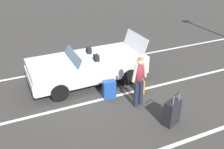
{
  "coord_description": "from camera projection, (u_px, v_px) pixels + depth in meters",
  "views": [
    {
      "loc": [
        2.54,
        7.8,
        4.58
      ],
      "look_at": [
        -0.43,
        1.19,
        0.75
      ],
      "focal_mm": 40.36,
      "sensor_mm": 36.0,
      "label": 1
    }
  ],
  "objects": [
    {
      "name": "suitcase_medium_bright",
      "position": [
        109.0,
        90.0,
        8.21
      ],
      "size": [
        0.43,
        0.29,
        0.62
      ],
      "rotation": [
        0.0,
        0.0,
        4.6
      ],
      "color": "#1E479E",
      "rests_on": "ground_plane"
    },
    {
      "name": "lot_line_mid",
      "position": [
        102.0,
        99.0,
        8.25
      ],
      "size": [
        18.0,
        0.12,
        0.01
      ],
      "primitive_type": "cube",
      "color": "silver",
      "rests_on": "ground_plane"
    },
    {
      "name": "convertible_car",
      "position": [
        82.0,
        68.0,
        9.0
      ],
      "size": [
        4.18,
        1.88,
        1.53
      ],
      "rotation": [
        0.0,
        0.0,
        0.01
      ],
      "color": "silver",
      "rests_on": "ground_plane"
    },
    {
      "name": "lot_line_near",
      "position": [
        78.0,
        66.0,
        10.43
      ],
      "size": [
        18.0,
        0.12,
        0.01
      ],
      "primitive_type": "cube",
      "color": "silver",
      "rests_on": "ground_plane"
    },
    {
      "name": "traveler_person",
      "position": [
        139.0,
        79.0,
        7.55
      ],
      "size": [
        0.6,
        0.29,
        1.65
      ],
      "rotation": [
        0.0,
        0.0,
        -1.31
      ],
      "color": "#1E2338",
      "rests_on": "ground_plane"
    },
    {
      "name": "ground_plane",
      "position": [
        88.0,
        81.0,
        9.35
      ],
      "size": [
        80.0,
        80.0,
        0.0
      ],
      "primitive_type": "plane",
      "color": "#383533"
    },
    {
      "name": "suitcase_large_black",
      "position": [
        172.0,
        113.0,
        7.0
      ],
      "size": [
        0.55,
        0.43,
        1.04
      ],
      "rotation": [
        0.0,
        0.0,
        5.06
      ],
      "color": "black",
      "rests_on": "ground_plane"
    },
    {
      "name": "suitcase_small_carryon",
      "position": [
        140.0,
        86.0,
        8.52
      ],
      "size": [
        0.2,
        0.34,
        0.77
      ],
      "rotation": [
        0.0,
        0.0,
        6.28
      ],
      "color": "orange",
      "rests_on": "ground_plane"
    }
  ]
}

